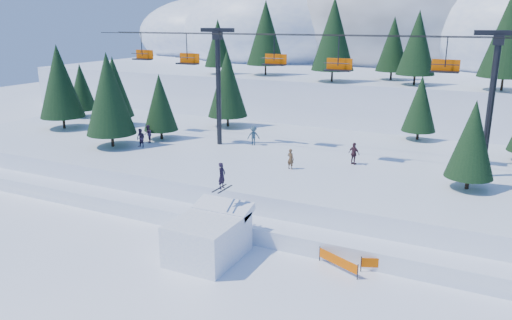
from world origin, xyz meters
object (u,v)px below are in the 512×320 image
at_px(jump_kicker, 209,236).
at_px(banner_far, 387,263).
at_px(banner_near, 338,261).
at_px(chairlift, 329,74).

distance_m(jump_kicker, banner_far, 10.15).
bearing_deg(jump_kicker, banner_near, 14.23).
bearing_deg(banner_far, banner_near, -160.00).
bearing_deg(jump_kicker, banner_far, 15.74).
relative_size(jump_kicker, banner_far, 2.04).
xyz_separation_m(banner_near, banner_far, (2.50, 0.91, 0.00)).
relative_size(jump_kicker, chairlift, 0.12).
relative_size(banner_near, banner_far, 0.98).
bearing_deg(chairlift, banner_far, -58.54).
xyz_separation_m(chairlift, banner_far, (7.87, -12.86, -8.78)).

